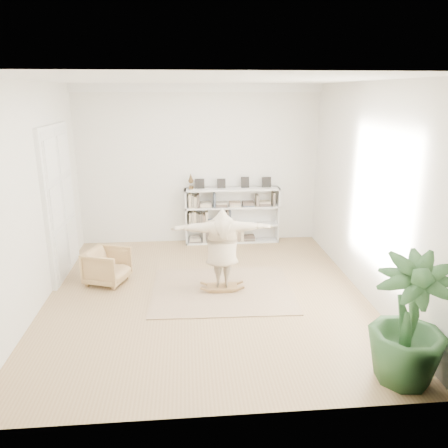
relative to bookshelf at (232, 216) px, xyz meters
name	(u,v)px	position (x,y,z in m)	size (l,w,h in m)	color
floor	(206,295)	(-0.74, -2.82, -0.64)	(6.00, 6.00, 0.00)	#93724C
room_shell	(198,88)	(-0.74, 0.12, 2.87)	(6.00, 6.00, 6.00)	silver
doors	(60,203)	(-3.45, -1.52, 0.76)	(0.09, 1.78, 2.92)	white
bookshelf	(232,216)	(0.00, 0.00, 0.00)	(2.20, 0.35, 1.64)	silver
armchair	(107,266)	(-2.55, -2.11, -0.31)	(0.69, 0.71, 0.65)	tan
rug	(222,290)	(-0.45, -2.66, -0.63)	(2.50, 2.00, 0.02)	tan
rocker_board	(222,287)	(-0.45, -2.66, -0.56)	(0.55, 0.34, 0.11)	brown
person	(222,246)	(-0.45, -2.66, 0.21)	(1.76, 0.48, 1.43)	#BCAA8D
houseplant	(409,321)	(1.56, -5.37, 0.18)	(0.91, 0.91, 1.62)	#274D26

